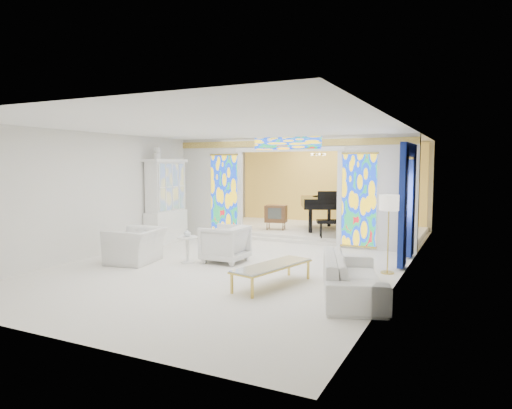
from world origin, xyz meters
The scene contains 24 objects.
floor centered at (0.00, 0.00, 0.00)m, with size 12.00×12.00×0.00m, color white.
ceiling centered at (0.00, 0.00, 3.00)m, with size 7.00×12.00×0.02m, color white.
wall_back centered at (0.00, 6.00, 1.50)m, with size 7.00×0.02×3.00m, color silver.
wall_front centered at (0.00, -6.00, 1.50)m, with size 7.00×0.02×3.00m, color silver.
wall_left centered at (-3.50, 0.00, 1.50)m, with size 0.02×12.00×3.00m, color silver.
wall_right centered at (3.50, 0.00, 1.50)m, with size 0.02×12.00×3.00m, color silver.
partition_wall centered at (0.00, 2.00, 1.65)m, with size 7.00×0.22×3.00m.
stained_glass_left centered at (-2.03, 1.89, 1.30)m, with size 0.90×0.04×2.40m, color gold.
stained_glass_right centered at (2.03, 1.89, 1.30)m, with size 0.90×0.04×2.40m, color gold.
stained_glass_transom centered at (0.00, 1.89, 2.82)m, with size 2.00×0.04×0.34m, color gold.
alcove_platform centered at (0.00, 4.10, 0.09)m, with size 6.80×3.80×0.18m, color white.
gold_curtain_back centered at (0.00, 5.88, 1.50)m, with size 6.70×0.10×2.90m, color #E3B84F.
chandelier centered at (0.20, 4.00, 2.55)m, with size 0.48×0.48×0.30m, color gold.
blue_drapes centered at (3.40, 0.70, 1.58)m, with size 0.14×1.85×2.65m.
china_cabinet centered at (-3.22, 0.60, 1.17)m, with size 0.56×1.46×2.72m.
armchair_left centered at (-2.15, -1.95, 0.39)m, with size 1.20×1.05×0.78m, color white.
armchair_right centered at (-0.35, -1.02, 0.42)m, with size 0.91×0.93×0.85m, color white.
sofa centered at (2.95, -2.44, 0.35)m, with size 2.41×0.94×0.70m, color white.
side_table centered at (-1.08, -1.46, 0.39)m, with size 0.48×0.48×0.60m.
vase centered at (-1.08, -1.46, 0.69)m, with size 0.17×0.17×0.17m, color white.
coffee_table centered at (1.47, -2.45, 0.37)m, with size 0.97×1.89×0.40m.
floor_lamp centered at (3.20, -0.52, 1.38)m, with size 0.52×0.52×1.62m.
grand_piano centered at (0.67, 4.12, 1.02)m, with size 2.32×3.51×1.25m.
tv_console centered at (-0.88, 3.16, 0.68)m, with size 0.74×0.58×0.77m.
Camera 1 is at (4.79, -9.98, 2.23)m, focal length 32.00 mm.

